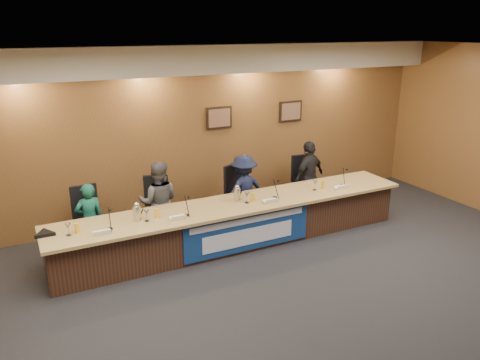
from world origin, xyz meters
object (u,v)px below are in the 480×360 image
object	(u,v)px
panelist_d	(309,177)
office_chair_c	(241,197)
office_chair_a	(89,224)
panelist_b	(159,202)
panelist_a	(90,219)
office_chair_b	(158,212)
speakerphone	(45,234)
panelist_c	(244,190)
carafe_mid	(237,195)
dais_body	(237,224)
banner	(248,232)
carafe_left	(137,214)
office_chair_d	(305,186)

from	to	relation	value
panelist_d	office_chair_c	size ratio (longest dim) A/B	2.96
office_chair_a	panelist_b	bearing A→B (deg)	-7.92
panelist_b	office_chair_c	world-z (taller)	panelist_b
panelist_a	office_chair_a	bearing A→B (deg)	-93.53
office_chair_b	speakerphone	distance (m)	2.01
speakerphone	panelist_a	bearing A→B (deg)	43.89
panelist_c	carafe_mid	world-z (taller)	panelist_c
dais_body	panelist_b	xyz separation A→B (m)	(-1.11, 0.70, 0.35)
panelist_d	banner	bearing A→B (deg)	11.14
office_chair_b	carafe_left	distance (m)	1.08
office_chair_d	office_chair_a	bearing A→B (deg)	-173.16
office_chair_b	office_chair_c	bearing A→B (deg)	14.10
office_chair_a	carafe_left	bearing A→B (deg)	-58.57
carafe_left	speakerphone	xyz separation A→B (m)	(-1.28, 0.07, -0.09)
office_chair_d	carafe_left	xyz separation A→B (m)	(-3.58, -0.85, 0.39)
panelist_c	office_chair_b	xyz separation A→B (m)	(-1.60, 0.10, -0.18)
carafe_left	dais_body	bearing A→B (deg)	1.62
office_chair_a	office_chair_d	distance (m)	4.16
panelist_d	office_chair_c	distance (m)	1.45
banner	office_chair_d	size ratio (longest dim) A/B	4.58
office_chair_a	carafe_mid	world-z (taller)	carafe_mid
panelist_a	panelist_b	xyz separation A→B (m)	(1.13, 0.00, 0.10)
office_chair_b	office_chair_a	bearing A→B (deg)	-165.90
banner	speakerphone	bearing A→B (deg)	171.53
panelist_a	office_chair_d	xyz separation A→B (m)	(4.16, 0.10, -0.12)
banner	panelist_d	world-z (taller)	panelist_d
office_chair_a	speakerphone	xyz separation A→B (m)	(-0.70, -0.77, 0.30)
office_chair_c	carafe_mid	world-z (taller)	carafe_mid
dais_body	panelist_b	world-z (taller)	panelist_b
carafe_mid	banner	bearing A→B (deg)	-92.65
panelist_d	carafe_mid	size ratio (longest dim) A/B	6.35
office_chair_a	office_chair_c	size ratio (longest dim) A/B	1.00
dais_body	panelist_b	size ratio (longest dim) A/B	4.28
dais_body	office_chair_c	bearing A→B (deg)	58.75
panelist_d	carafe_mid	world-z (taller)	panelist_d
panelist_c	dais_body	bearing A→B (deg)	47.08
office_chair_d	speakerphone	xyz separation A→B (m)	(-4.86, -0.77, 0.30)
panelist_a	carafe_mid	distance (m)	2.38
carafe_left	panelist_d	bearing A→B (deg)	11.77
dais_body	panelist_a	bearing A→B (deg)	162.72
office_chair_a	carafe_mid	bearing A→B (deg)	-21.55
panelist_b	carafe_left	xyz separation A→B (m)	(-0.56, -0.75, 0.16)
panelist_b	panelist_d	bearing A→B (deg)	-159.32
office_chair_c	office_chair_d	bearing A→B (deg)	-20.43
panelist_c	office_chair_b	bearing A→B (deg)	-11.75
banner	carafe_mid	world-z (taller)	carafe_mid
speakerphone	carafe_left	bearing A→B (deg)	-3.21
panelist_b	panelist_c	distance (m)	1.60
office_chair_d	carafe_mid	world-z (taller)	carafe_mid
office_chair_c	speakerphone	distance (m)	3.53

